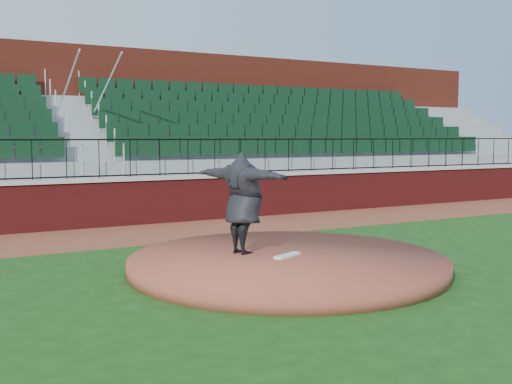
# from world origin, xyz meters

# --- Properties ---
(ground) EXTENTS (90.00, 90.00, 0.00)m
(ground) POSITION_xyz_m (0.00, 0.00, 0.00)
(ground) COLOR #163F12
(ground) RESTS_ON ground
(warning_track) EXTENTS (34.00, 3.20, 0.01)m
(warning_track) POSITION_xyz_m (0.00, 5.40, 0.01)
(warning_track) COLOR brown
(warning_track) RESTS_ON ground
(field_wall) EXTENTS (34.00, 0.35, 1.20)m
(field_wall) POSITION_xyz_m (0.00, 7.00, 0.60)
(field_wall) COLOR maroon
(field_wall) RESTS_ON ground
(wall_cap) EXTENTS (34.00, 0.45, 0.10)m
(wall_cap) POSITION_xyz_m (0.00, 7.00, 1.25)
(wall_cap) COLOR #B7B7B7
(wall_cap) RESTS_ON field_wall
(wall_railing) EXTENTS (34.00, 0.05, 1.00)m
(wall_railing) POSITION_xyz_m (0.00, 7.00, 1.80)
(wall_railing) COLOR black
(wall_railing) RESTS_ON wall_cap
(seating_stands) EXTENTS (34.00, 5.10, 4.60)m
(seating_stands) POSITION_xyz_m (0.00, 9.72, 2.30)
(seating_stands) COLOR gray
(seating_stands) RESTS_ON ground
(concourse_wall) EXTENTS (34.00, 0.50, 5.50)m
(concourse_wall) POSITION_xyz_m (0.00, 12.52, 2.75)
(concourse_wall) COLOR maroon
(concourse_wall) RESTS_ON ground
(pitchers_mound) EXTENTS (5.66, 5.66, 0.25)m
(pitchers_mound) POSITION_xyz_m (-0.03, 0.28, 0.12)
(pitchers_mound) COLOR brown
(pitchers_mound) RESTS_ON ground
(pitching_rubber) EXTENTS (0.64, 0.40, 0.04)m
(pitching_rubber) POSITION_xyz_m (-0.06, 0.23, 0.27)
(pitching_rubber) COLOR white
(pitching_rubber) RESTS_ON pitchers_mound
(pitcher) EXTENTS (1.28, 2.36, 1.85)m
(pitcher) POSITION_xyz_m (-0.61, 0.88, 1.18)
(pitcher) COLOR black
(pitcher) RESTS_ON pitchers_mound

